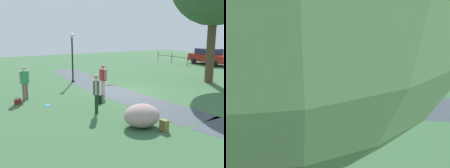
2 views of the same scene
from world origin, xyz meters
TOP-DOWN VIEW (x-y plane):
  - ground_plane at (0.00, 0.00)m, footprint 48.00×48.00m
  - footpath_segment_near at (-6.02, -0.26)m, footprint 8.18×2.98m
  - footpath_segment_mid at (1.95, -0.55)m, footprint 8.08×2.42m
  - lamp_post at (-4.29, -1.37)m, footprint 0.28×0.28m
  - lawn_boulder at (5.13, -2.70)m, footprint 1.33×1.46m
  - woman_with_handbag at (-1.03, -5.30)m, footprint 0.30×0.51m
  - man_near_boulder at (0.12, -1.52)m, footprint 0.52×0.25m
  - passerby_on_path at (2.81, -3.31)m, footprint 0.45×0.40m
  - handbag_on_grass at (-0.27, -5.84)m, footprint 0.34×0.34m
  - backpack_by_boulder at (5.88, -2.30)m, footprint 0.30×0.28m
  - spare_backpack_on_lawn at (1.44, -2.48)m, footprint 0.35×0.35m
  - frisbee_on_grass at (0.64, -4.71)m, footprint 0.27×0.27m
  - parked_hatchback_blue at (-5.94, 13.85)m, footprint 4.42×2.04m

SIDE VIEW (x-z plane):
  - ground_plane at x=0.00m, z-range 0.00..0.00m
  - footpath_segment_near at x=-6.02m, z-range 0.00..0.01m
  - footpath_segment_mid at x=1.95m, z-range 0.00..0.01m
  - frisbee_on_grass at x=0.64m, z-range 0.00..0.02m
  - handbag_on_grass at x=-0.27m, z-range -0.01..0.29m
  - backpack_by_boulder at x=5.88m, z-range -0.01..0.39m
  - spare_backpack_on_lawn at x=1.44m, z-range -0.01..0.39m
  - lawn_boulder at x=5.13m, z-range 0.00..0.83m
  - parked_hatchback_blue at x=-5.94m, z-range 0.03..1.59m
  - man_near_boulder at x=0.12m, z-range 0.13..1.76m
  - passerby_on_path at x=2.81m, z-range 0.13..1.77m
  - woman_with_handbag at x=-1.03m, z-range 0.14..1.83m
  - lamp_post at x=-4.29m, z-range 0.39..3.58m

